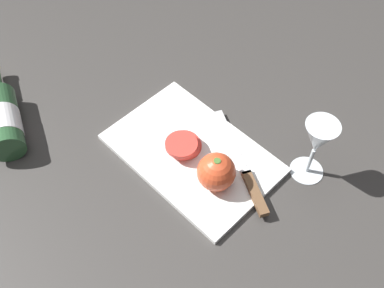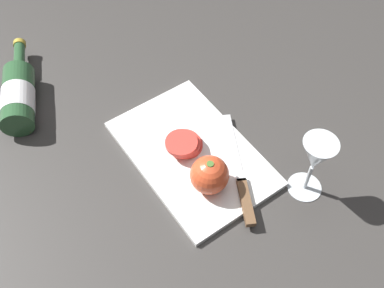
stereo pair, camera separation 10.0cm
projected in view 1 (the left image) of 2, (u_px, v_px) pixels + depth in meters
ground_plane at (207, 172)px, 1.01m from camera, size 3.00×3.00×0.00m
cutting_board at (192, 153)px, 1.03m from camera, size 0.38×0.25×0.01m
wine_bottle at (3, 118)px, 1.05m from camera, size 0.29×0.17×0.08m
wine_glass at (318, 141)px, 0.92m from camera, size 0.08×0.08×0.16m
whole_tomato at (216, 172)px, 0.95m from camera, size 0.08×0.08×0.08m
knife at (250, 182)px, 0.97m from camera, size 0.27×0.16×0.01m
tomato_slice_stack_near at (184, 145)px, 1.02m from camera, size 0.08×0.09×0.04m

